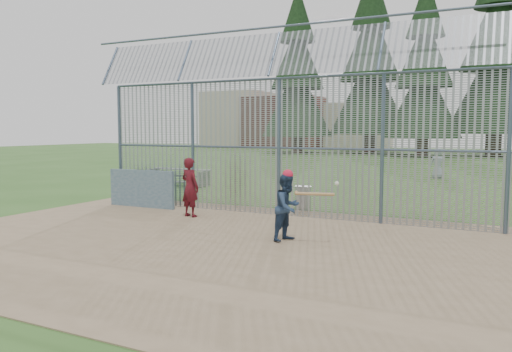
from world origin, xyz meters
The scene contains 12 objects.
ground centered at (0.00, 0.00, 0.00)m, with size 120.00×120.00×0.00m, color #2D511E.
dirt_infield centered at (0.00, -0.50, 0.01)m, with size 14.00×10.00×0.02m, color #756047.
dugout_wall centered at (-4.60, 2.90, 0.62)m, with size 2.50×0.12×1.20m, color #38566B.
batter centered at (1.56, 0.48, 0.78)m, with size 0.74×0.58×1.52m, color navy.
onlooker centered at (-2.18, 2.10, 0.87)m, with size 0.62×0.41×1.71m, color maroon.
bg_kid_standing centered at (2.90, 17.00, 0.79)m, with size 0.78×0.50×1.59m, color gray.
batting_gear centered at (1.74, 0.44, 1.43)m, with size 1.32×0.40×0.54m.
trash_can centered at (0.24, 4.88, 0.38)m, with size 0.56×0.56×0.82m.
bleacher centered at (-7.30, 8.74, 0.41)m, with size 3.00×0.95×0.72m.
backstop_fence centered at (1.81, 3.43, 2.36)m, with size 20.09×0.81×5.30m.
conifer_row centered at (1.93, 41.51, 10.83)m, with size 38.48×12.26×20.20m.
distant_buildings centered at (-23.18, 56.49, 3.60)m, with size 26.50×10.50×8.00m.
Camera 1 is at (5.88, -9.84, 2.55)m, focal length 35.00 mm.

